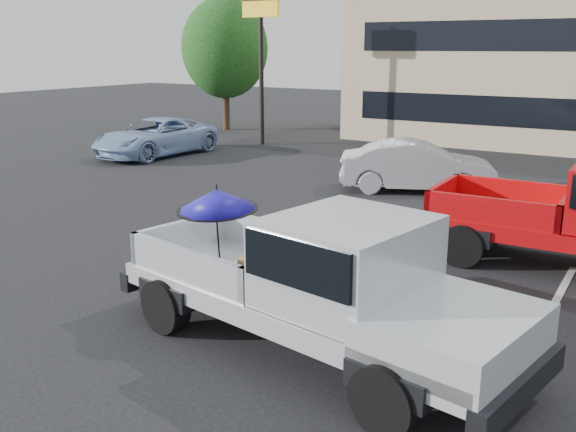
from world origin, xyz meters
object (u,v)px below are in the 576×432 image
motel_sign (261,24)px  silver_pickup (331,279)px  tree_left (225,48)px  silver_sedan (417,166)px  blue_suv (155,137)px

motel_sign → silver_pickup: 18.70m
tree_left → silver_pickup: size_ratio=1.01×
silver_sedan → blue_suv: size_ratio=0.86×
silver_pickup → silver_sedan: size_ratio=1.44×
tree_left → blue_suv: bearing=-72.9°
silver_pickup → blue_suv: (-12.61, 10.53, -0.39)m
motel_sign → silver_pickup: size_ratio=1.01×
silver_pickup → silver_sedan: (-2.49, 9.83, -0.37)m
motel_sign → tree_left: tree_left is taller
silver_pickup → blue_suv: 16.44m
silver_pickup → blue_suv: bearing=150.8°
motel_sign → tree_left: (-4.00, 3.00, -0.92)m
tree_left → silver_pickup: (14.85, -17.79, -2.68)m
blue_suv → silver_pickup: bearing=-36.2°
silver_pickup → silver_sedan: 10.15m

